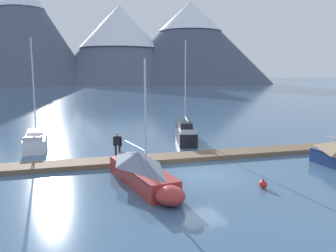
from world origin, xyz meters
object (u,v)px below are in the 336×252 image
object	(u,v)px
person_on_dock	(118,144)
mooring_buoy_channel_marker	(263,184)
sailboat_nearest_berth	(36,140)
sailboat_mid_dock_port	(185,132)
sailboat_second_berth	(143,170)

from	to	relation	value
person_on_dock	mooring_buoy_channel_marker	world-z (taller)	person_on_dock
sailboat_nearest_berth	mooring_buoy_channel_marker	distance (m)	17.92
sailboat_mid_dock_port	person_on_dock	xyz separation A→B (m)	(-6.94, -5.86, 0.57)
sailboat_second_berth	sailboat_mid_dock_port	xyz separation A→B (m)	(6.53, 10.81, -0.09)
sailboat_mid_dock_port	person_on_dock	bearing A→B (deg)	-139.83
sailboat_second_berth	sailboat_nearest_berth	bearing A→B (deg)	116.06
sailboat_second_berth	person_on_dock	xyz separation A→B (m)	(-0.41, 4.96, 0.48)
sailboat_second_berth	sailboat_mid_dock_port	distance (m)	12.63
sailboat_second_berth	person_on_dock	bearing A→B (deg)	94.73
person_on_dock	mooring_buoy_channel_marker	xyz separation A→B (m)	(6.05, -7.39, -1.06)
sailboat_second_berth	person_on_dock	distance (m)	5.00
sailboat_nearest_berth	sailboat_mid_dock_port	distance (m)	12.16
sailboat_mid_dock_port	person_on_dock	size ratio (longest dim) A/B	5.05
person_on_dock	sailboat_second_berth	bearing A→B (deg)	-85.27
sailboat_nearest_berth	mooring_buoy_channel_marker	world-z (taller)	sailboat_nearest_berth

